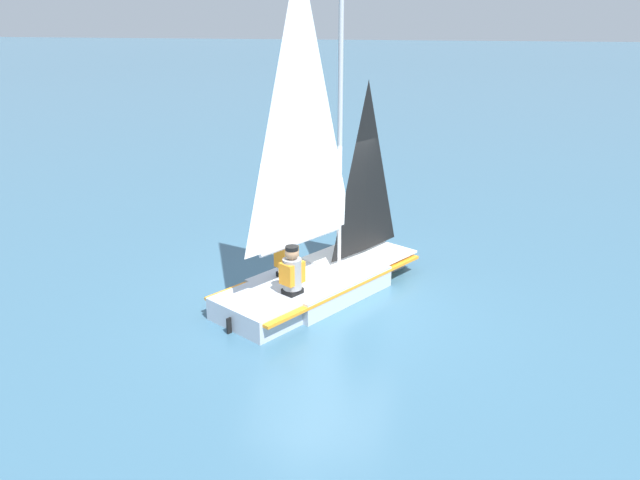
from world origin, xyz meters
The scene contains 4 objects.
ground_plane centered at (0.00, 0.00, 0.00)m, with size 260.00×260.00×0.00m, color #38607A.
sailboat_main centered at (0.01, 0.01, 0.79)m, with size 3.15×4.06×5.62m.
sailor_helm centered at (0.52, 0.26, 0.63)m, with size 0.41×0.42×1.16m.
sailor_crew centered at (0.23, 0.93, 0.63)m, with size 0.41×0.42×1.16m.
Camera 1 is at (-2.32, 9.62, 4.50)m, focal length 35.00 mm.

